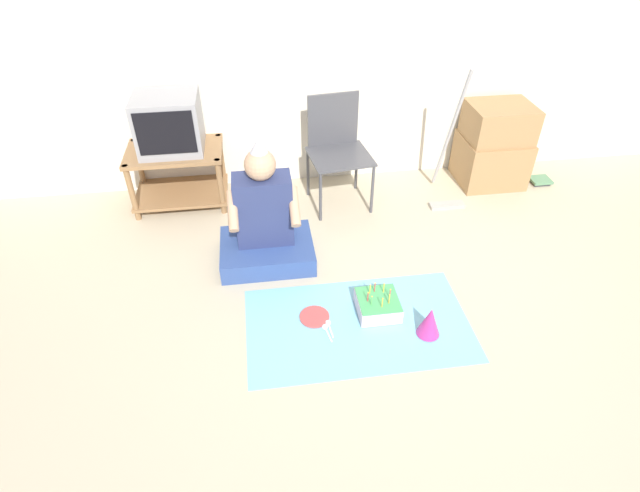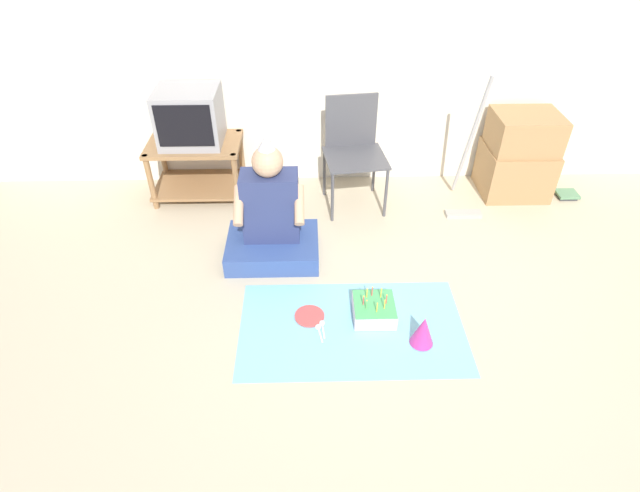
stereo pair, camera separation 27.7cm
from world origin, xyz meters
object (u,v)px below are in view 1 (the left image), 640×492
at_px(cardboard_box_stack, 494,146).
at_px(paper_plate, 314,317).
at_px(party_hat_blue, 430,321).
at_px(folding_chair, 337,144).
at_px(tv, 169,123).
at_px(book_pile, 540,181).
at_px(person_seated, 265,225).
at_px(birthday_cake, 378,305).
at_px(dust_mop, 449,166).

bearing_deg(cardboard_box_stack, paper_plate, -139.85).
bearing_deg(party_hat_blue, folding_chair, 100.61).
relative_size(tv, book_pile, 2.77).
relative_size(cardboard_box_stack, person_seated, 0.76).
height_order(birthday_cake, paper_plate, birthday_cake).
bearing_deg(dust_mop, cardboard_box_stack, 28.80).
relative_size(birthday_cake, party_hat_blue, 1.28).
height_order(folding_chair, party_hat_blue, folding_chair).
bearing_deg(tv, party_hat_blue, -47.71).
distance_m(dust_mop, birthday_cake, 1.46).
xyz_separation_m(dust_mop, party_hat_blue, (-0.57, -1.39, -0.21)).
xyz_separation_m(folding_chair, person_seated, (-0.60, -0.70, -0.21)).
height_order(dust_mop, paper_plate, dust_mop).
xyz_separation_m(folding_chair, book_pile, (1.79, -0.01, -0.47)).
distance_m(tv, birthday_cake, 2.05).
height_order(dust_mop, birthday_cake, dust_mop).
distance_m(birthday_cake, party_hat_blue, 0.34).
xyz_separation_m(birthday_cake, paper_plate, (-0.39, 0.00, -0.05)).
bearing_deg(dust_mop, paper_plate, -136.16).
height_order(person_seated, paper_plate, person_seated).
relative_size(birthday_cake, paper_plate, 1.38).
bearing_deg(folding_chair, cardboard_box_stack, 4.24).
relative_size(tv, dust_mop, 0.42).
xyz_separation_m(tv, party_hat_blue, (1.54, -1.69, -0.57)).
relative_size(cardboard_box_stack, birthday_cake, 2.70).
height_order(person_seated, birthday_cake, person_seated).
relative_size(tv, folding_chair, 0.55).
bearing_deg(paper_plate, book_pile, 31.77).
bearing_deg(person_seated, book_pile, 16.10).
bearing_deg(folding_chair, book_pile, -0.29).
distance_m(dust_mop, party_hat_blue, 1.52).
xyz_separation_m(party_hat_blue, paper_plate, (-0.65, 0.22, -0.09)).
height_order(tv, folding_chair, tv).
distance_m(tv, cardboard_box_stack, 2.62).
bearing_deg(paper_plate, cardboard_box_stack, 40.15).
bearing_deg(book_pile, tv, 177.37).
xyz_separation_m(book_pile, party_hat_blue, (-1.50, -1.55, 0.08)).
bearing_deg(birthday_cake, paper_plate, 179.73).
height_order(party_hat_blue, paper_plate, party_hat_blue).
bearing_deg(paper_plate, party_hat_blue, -18.85).
bearing_deg(person_seated, folding_chair, 49.20).
height_order(tv, birthday_cake, tv).
relative_size(tv, cardboard_box_stack, 0.69).
height_order(folding_chair, birthday_cake, folding_chair).
bearing_deg(tv, birthday_cake, -48.91).
xyz_separation_m(book_pile, paper_plate, (-2.15, -1.33, -0.01)).
xyz_separation_m(person_seated, paper_plate, (0.25, -0.64, -0.26)).
xyz_separation_m(dust_mop, person_seated, (-1.47, -0.53, -0.04)).
bearing_deg(person_seated, cardboard_box_stack, 22.27).
xyz_separation_m(cardboard_box_stack, book_pile, (0.44, -0.11, -0.31)).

